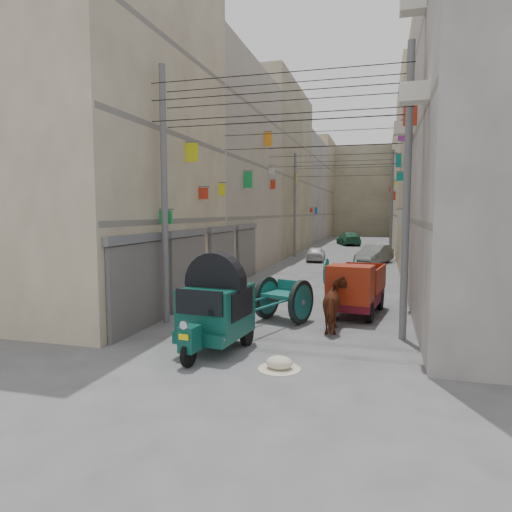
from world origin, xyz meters
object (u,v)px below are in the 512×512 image
(feed_sack, at_px, (279,363))
(auto_rickshaw, at_px, (216,307))
(horse, at_px, (337,305))
(mini_truck, at_px, (355,291))
(second_cart, at_px, (341,272))
(distant_car_white, at_px, (316,254))
(tonga_cart, at_px, (283,299))
(distant_car_grey, at_px, (374,254))
(distant_car_green, at_px, (349,239))

(feed_sack, bearing_deg, auto_rickshaw, 152.56)
(feed_sack, relative_size, horse, 0.33)
(mini_truck, distance_m, second_cart, 6.33)
(mini_truck, distance_m, feed_sack, 5.94)
(distant_car_white, bearing_deg, tonga_cart, 91.22)
(distant_car_white, relative_size, distant_car_grey, 0.79)
(auto_rickshaw, distance_m, tonga_cart, 3.67)
(tonga_cart, xyz_separation_m, distant_car_white, (-1.52, 18.27, -0.20))
(distant_car_grey, bearing_deg, horse, -72.43)
(second_cart, bearing_deg, distant_car_green, 97.33)
(second_cart, relative_size, distant_car_white, 0.51)
(mini_truck, bearing_deg, distant_car_white, 110.49)
(tonga_cart, bearing_deg, horse, -3.87)
(feed_sack, height_order, horse, horse)
(second_cart, bearing_deg, distant_car_white, 108.12)
(distant_car_grey, bearing_deg, mini_truck, -71.34)
(horse, bearing_deg, auto_rickshaw, 38.45)
(feed_sack, bearing_deg, horse, 76.11)
(tonga_cart, height_order, feed_sack, tonga_cart)
(auto_rickshaw, xyz_separation_m, horse, (2.80, 2.74, -0.35))
(distant_car_white, height_order, distant_car_green, distant_car_green)
(auto_rickshaw, distance_m, mini_truck, 5.75)
(auto_rickshaw, distance_m, horse, 3.93)
(tonga_cart, bearing_deg, feed_sack, -59.54)
(auto_rickshaw, xyz_separation_m, distant_car_white, (-0.51, 21.78, -0.60))
(horse, bearing_deg, distant_car_grey, -98.31)
(distant_car_white, height_order, distant_car_grey, distant_car_grey)
(feed_sack, distance_m, horse, 3.88)
(auto_rickshaw, height_order, tonga_cart, auto_rickshaw)
(tonga_cart, height_order, distant_car_green, tonga_cart)
(horse, xyz_separation_m, distant_car_grey, (0.76, 18.36, -0.13))
(tonga_cart, bearing_deg, distant_car_grey, 101.30)
(second_cart, xyz_separation_m, distant_car_green, (-1.59, 27.50, -0.03))
(tonga_cart, xyz_separation_m, distant_car_grey, (2.54, 17.59, -0.08))
(mini_truck, bearing_deg, distant_car_green, 102.60)
(second_cart, relative_size, distant_car_green, 0.34)
(mini_truck, bearing_deg, tonga_cart, -141.68)
(mini_truck, relative_size, feed_sack, 5.65)
(feed_sack, bearing_deg, second_cart, 88.47)
(horse, bearing_deg, feed_sack, 70.17)
(distant_car_grey, bearing_deg, distant_car_white, -169.59)
(tonga_cart, relative_size, distant_car_white, 1.06)
(auto_rickshaw, bearing_deg, distant_car_white, 97.33)
(distant_car_green, bearing_deg, feed_sack, 74.31)
(second_cart, bearing_deg, auto_rickshaw, -97.27)
(auto_rickshaw, height_order, feed_sack, auto_rickshaw)
(horse, relative_size, distant_car_grey, 0.47)
(mini_truck, bearing_deg, auto_rickshaw, -115.55)
(horse, xyz_separation_m, distant_car_green, (-2.19, 35.79, -0.11))
(distant_car_green, bearing_deg, tonga_cart, 73.13)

